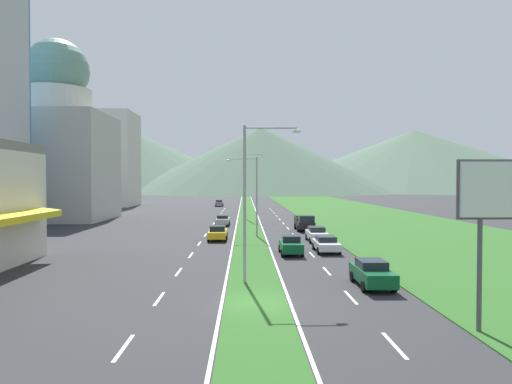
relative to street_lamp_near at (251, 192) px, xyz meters
The scene contains 47 objects.
ground_plane 7.27m from the street_lamp_near, 87.85° to the right, with size 600.00×600.00×0.00m, color #2D2D30.
grass_median 55.60m from the street_lamp_near, 89.82° to the left, with size 3.20×240.00×0.06m, color #2D6023.
grass_verge_right 59.36m from the street_lamp_near, 69.42° to the left, with size 24.00×240.00×0.06m, color #2D6023.
lane_dash_left_2 12.95m from the street_lamp_near, 114.90° to the right, with size 0.16×2.80×0.01m, color silver.
lane_dash_left_3 8.25m from the street_lamp_near, 144.01° to the right, with size 0.16×2.80×0.01m, color silver.
lane_dash_left_4 8.19m from the street_lamp_near, 144.95° to the left, with size 0.16×2.80×0.01m, color silver.
lane_dash_left_5 12.85m from the street_lamp_near, 115.16° to the left, with size 0.16×2.80×0.01m, color silver.
lane_dash_left_6 19.03m from the street_lamp_near, 105.70° to the left, with size 0.16×2.80×0.01m, color silver.
lane_dash_left_7 25.65m from the street_lamp_near, 101.34° to the left, with size 0.16×2.80×0.01m, color silver.
lane_dash_left_8 32.44m from the street_lamp_near, 98.86° to the left, with size 0.16×2.80×0.01m, color silver.
lane_dash_left_9 39.32m from the street_lamp_near, 97.27° to the left, with size 0.16×2.80×0.01m, color silver.
lane_dash_left_10 46.25m from the street_lamp_near, 96.16° to the left, with size 0.16×2.80×0.01m, color silver.
lane_dash_left_11 53.20m from the street_lamp_near, 95.34° to the left, with size 0.16×2.80×0.01m, color silver.
lane_dash_left_12 60.17m from the street_lamp_near, 94.72° to the left, with size 0.16×2.80×0.01m, color silver.
lane_dash_left_13 67.15m from the street_lamp_near, 94.22° to the left, with size 0.16×2.80×0.01m, color silver.
lane_dash_left_14 74.15m from the street_lamp_near, 93.82° to the left, with size 0.16×2.80×0.01m, color silver.
lane_dash_right_2 13.09m from the street_lamp_near, 63.56° to the right, with size 0.16×2.80×0.01m, color silver.
lane_dash_right_3 8.46m from the street_lamp_near, 34.14° to the right, with size 0.16×2.80×0.01m, color silver.
lane_dash_right_4 8.41m from the street_lamp_near, 33.22° to the left, with size 0.16×2.80×0.01m, color silver.
lane_dash_right_5 12.99m from the street_lamp_near, 63.30° to the left, with size 0.16×2.80×0.01m, color silver.
lane_dash_right_6 19.12m from the street_lamp_near, 73.24° to the left, with size 0.16×2.80×0.01m, color silver.
lane_dash_right_7 25.72m from the street_lamp_near, 77.87° to the left, with size 0.16×2.80×0.01m, color silver.
lane_dash_right_8 32.50m from the street_lamp_near, 80.52° to the left, with size 0.16×2.80×0.01m, color silver.
lane_dash_right_9 39.37m from the street_lamp_near, 82.22° to the left, with size 0.16×2.80×0.01m, color silver.
lane_dash_right_10 46.28m from the street_lamp_near, 83.41° to the left, with size 0.16×2.80×0.01m, color silver.
lane_dash_right_11 53.23m from the street_lamp_near, 84.28° to the left, with size 0.16×2.80×0.01m, color silver.
lane_dash_right_12 60.20m from the street_lamp_near, 84.95° to the left, with size 0.16×2.80×0.01m, color silver.
lane_dash_right_13 67.18m from the street_lamp_near, 85.48° to the left, with size 0.16×2.80×0.01m, color silver.
lane_dash_right_14 74.17m from the street_lamp_near, 85.91° to the left, with size 0.16×2.80×0.01m, color silver.
edge_line_median_left 55.63m from the street_lamp_near, 91.63° to the left, with size 0.16×240.00×0.01m, color silver.
edge_line_median_right 55.64m from the street_lamp_near, 88.01° to the left, with size 0.16×240.00×0.01m, color silver.
domed_building 55.35m from the street_lamp_near, 123.45° to the left, with size 15.80×15.80×28.79m.
midrise_colored 92.57m from the street_lamp_near, 111.94° to the left, with size 13.73×13.73×23.09m, color beige.
hill_far_left 273.41m from the street_lamp_near, 106.16° to the left, with size 179.24×179.24×39.57m, color #516B56.
hill_far_center 224.12m from the street_lamp_near, 87.86° to the left, with size 149.00×149.00×35.98m, color #516B56.
hill_far_right 299.47m from the street_lamp_near, 67.55° to the left, with size 217.53×217.53×40.72m, color #516B56.
street_lamp_near is the anchor object (origin of this frame).
street_lamp_mid 22.91m from the street_lamp_near, 88.66° to the left, with size 3.48×0.28×8.86m.
street_lamp_far 45.76m from the street_lamp_near, 89.92° to the left, with size 3.13×0.42×10.65m.
car_0 12.28m from the street_lamp_near, 71.89° to the left, with size 1.88×4.15×1.59m.
car_1 36.20m from the street_lamp_near, 95.54° to the left, with size 1.92×4.22×1.44m.
car_2 83.88m from the street_lamp_near, 94.55° to the left, with size 1.92×4.76×1.55m.
car_3 20.49m from the street_lamp_near, 69.45° to the left, with size 1.92×4.53×1.53m.
car_4 8.64m from the street_lamp_near, ahead, with size 1.93×4.34×1.55m.
car_5 20.86m from the street_lamp_near, 99.19° to the left, with size 1.96×4.24×1.55m.
car_6 14.55m from the street_lamp_near, 60.50° to the left, with size 2.02×4.34×1.38m.
pickup_truck_0 30.10m from the street_lamp_near, 76.16° to the left, with size 2.18×5.40×2.00m.
Camera 1 is at (-0.57, -22.83, 6.25)m, focal length 31.79 mm.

